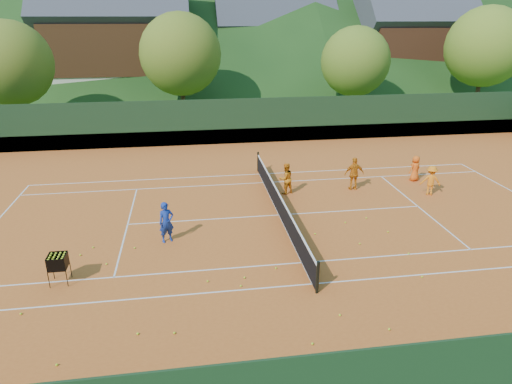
{
  "coord_description": "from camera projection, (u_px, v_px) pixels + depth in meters",
  "views": [
    {
      "loc": [
        -3.68,
        -17.69,
        8.14
      ],
      "look_at": [
        -1.02,
        0.0,
        1.15
      ],
      "focal_mm": 32.0,
      "sensor_mm": 36.0,
      "label": 1
    }
  ],
  "objects": [
    {
      "name": "tennis_ball_19",
      "position": [
        276.0,
        268.0,
        15.56
      ],
      "size": [
        0.07,
        0.07,
        0.07
      ],
      "primitive_type": "sphere",
      "color": "#B9E626",
      "rests_on": "clay_court"
    },
    {
      "name": "tennis_ball_2",
      "position": [
        80.0,
        255.0,
        16.41
      ],
      "size": [
        0.07,
        0.07,
        0.07
      ],
      "primitive_type": "sphere",
      "color": "#B9E626",
      "rests_on": "clay_court"
    },
    {
      "name": "tennis_ball_18",
      "position": [
        57.0,
        365.0,
        11.26
      ],
      "size": [
        0.07,
        0.07,
        0.07
      ],
      "primitive_type": "sphere",
      "color": "#B9E626",
      "rests_on": "clay_court"
    },
    {
      "name": "ground",
      "position": [
        279.0,
        215.0,
        19.76
      ],
      "size": [
        400.0,
        400.0,
        0.0
      ],
      "primitive_type": "plane",
      "color": "#294D18",
      "rests_on": "ground"
    },
    {
      "name": "tennis_ball_17",
      "position": [
        21.0,
        314.0,
        13.18
      ],
      "size": [
        0.07,
        0.07,
        0.07
      ],
      "primitive_type": "sphere",
      "color": "#B9E626",
      "rests_on": "clay_court"
    },
    {
      "name": "student_a",
      "position": [
        286.0,
        179.0,
        21.87
      ],
      "size": [
        0.89,
        0.8,
        1.52
      ],
      "primitive_type": "imported",
      "rotation": [
        0.0,
        0.0,
        3.5
      ],
      "color": "orange",
      "rests_on": "clay_court"
    },
    {
      "name": "ball_hopper",
      "position": [
        58.0,
        262.0,
        14.52
      ],
      "size": [
        0.57,
        0.57,
        1.0
      ],
      "color": "black",
      "rests_on": "clay_court"
    },
    {
      "name": "coach",
      "position": [
        166.0,
        222.0,
        17.19
      ],
      "size": [
        0.68,
        0.57,
        1.59
      ],
      "primitive_type": "imported",
      "rotation": [
        0.0,
        0.0,
        0.37
      ],
      "color": "navy",
      "rests_on": "clay_court"
    },
    {
      "name": "tree_c",
      "position": [
        355.0,
        62.0,
        37.0
      ],
      "size": [
        5.6,
        5.6,
        7.35
      ],
      "color": "#3F2919",
      "rests_on": "ground"
    },
    {
      "name": "tennis_ball_6",
      "position": [
        312.0,
        344.0,
        11.99
      ],
      "size": [
        0.07,
        0.07,
        0.07
      ],
      "primitive_type": "sphere",
      "color": "#B9E626",
      "rests_on": "clay_court"
    },
    {
      "name": "chalet_left",
      "position": [
        118.0,
        42.0,
        43.95
      ],
      "size": [
        13.8,
        9.93,
        12.92
      ],
      "color": "beige",
      "rests_on": "ground"
    },
    {
      "name": "tennis_ball_4",
      "position": [
        315.0,
        234.0,
        17.99
      ],
      "size": [
        0.07,
        0.07,
        0.07
      ],
      "primitive_type": "sphere",
      "color": "#B9E626",
      "rests_on": "clay_court"
    },
    {
      "name": "tennis_ball_8",
      "position": [
        389.0,
        329.0,
        12.54
      ],
      "size": [
        0.07,
        0.07,
        0.07
      ],
      "primitive_type": "sphere",
      "color": "#B9E626",
      "rests_on": "clay_court"
    },
    {
      "name": "tennis_ball_16",
      "position": [
        241.0,
        286.0,
        14.54
      ],
      "size": [
        0.07,
        0.07,
        0.07
      ],
      "primitive_type": "sphere",
      "color": "#B9E626",
      "rests_on": "clay_court"
    },
    {
      "name": "tree_b",
      "position": [
        181.0,
        54.0,
        35.74
      ],
      "size": [
        6.4,
        6.4,
        8.4
      ],
      "color": "#3C2618",
      "rests_on": "ground"
    },
    {
      "name": "tennis_ball_22",
      "position": [
        135.0,
        248.0,
        16.91
      ],
      "size": [
        0.07,
        0.07,
        0.07
      ],
      "primitive_type": "sphere",
      "color": "#B9E626",
      "rests_on": "clay_court"
    },
    {
      "name": "tennis_ball_1",
      "position": [
        106.0,
        264.0,
        15.81
      ],
      "size": [
        0.07,
        0.07,
        0.07
      ],
      "primitive_type": "sphere",
      "color": "#B9E626",
      "rests_on": "clay_court"
    },
    {
      "name": "perimeter_fence",
      "position": [
        280.0,
        188.0,
        19.3
      ],
      "size": [
        40.4,
        24.24,
        3.0
      ],
      "color": "black",
      "rests_on": "clay_court"
    },
    {
      "name": "student_c",
      "position": [
        415.0,
        168.0,
        23.6
      ],
      "size": [
        0.76,
        0.63,
        1.34
      ],
      "primitive_type": "imported",
      "rotation": [
        0.0,
        0.0,
        3.49
      ],
      "color": "orange",
      "rests_on": "clay_court"
    },
    {
      "name": "chalet_right",
      "position": [
        410.0,
        43.0,
        48.25
      ],
      "size": [
        11.5,
        8.82,
        11.91
      ],
      "color": "beige",
      "rests_on": "ground"
    },
    {
      "name": "tennis_ball_3",
      "position": [
        138.0,
        334.0,
        12.36
      ],
      "size": [
        0.07,
        0.07,
        0.07
      ],
      "primitive_type": "sphere",
      "color": "#B9E626",
      "rests_on": "clay_court"
    },
    {
      "name": "clay_court",
      "position": [
        279.0,
        215.0,
        19.76
      ],
      "size": [
        40.0,
        24.0,
        0.02
      ],
      "primitive_type": "cube",
      "color": "#BD571E",
      "rests_on": "ground"
    },
    {
      "name": "tennis_ball_14",
      "position": [
        340.0,
        315.0,
        13.13
      ],
      "size": [
        0.07,
        0.07,
        0.07
      ],
      "primitive_type": "sphere",
      "color": "#B9E626",
      "rests_on": "clay_court"
    },
    {
      "name": "tennis_net",
      "position": [
        279.0,
        204.0,
        19.57
      ],
      "size": [
        0.1,
        12.07,
        1.1
      ],
      "color": "black",
      "rests_on": "clay_court"
    },
    {
      "name": "tree_d",
      "position": [
        486.0,
        47.0,
        39.23
      ],
      "size": [
        6.8,
        6.8,
        8.93
      ],
      "color": "#402719",
      "rests_on": "ground"
    },
    {
      "name": "tree_a",
      "position": [
        10.0,
        64.0,
        32.35
      ],
      "size": [
        6.0,
        6.0,
        7.88
      ],
      "color": "#3C2518",
      "rests_on": "ground"
    },
    {
      "name": "court_lines",
      "position": [
        279.0,
        215.0,
        19.75
      ],
      "size": [
        23.83,
        11.03,
        0.0
      ],
      "color": "white",
      "rests_on": "clay_court"
    },
    {
      "name": "chalet_mid",
      "position": [
        273.0,
        45.0,
        50.09
      ],
      "size": [
        12.65,
        8.82,
        11.45
      ],
      "color": "beige",
      "rests_on": "ground"
    },
    {
      "name": "student_d",
      "position": [
        431.0,
        180.0,
        21.75
      ],
      "size": [
        1.05,
        0.8,
        1.44
      ],
      "primitive_type": "imported",
      "rotation": [
        0.0,
        0.0,
        2.82
      ],
      "color": "orange",
      "rests_on": "clay_court"
    },
    {
      "name": "tennis_ball_5",
      "position": [
        245.0,
        278.0,
        15.0
      ],
      "size": [
        0.07,
        0.07,
        0.07
      ],
      "primitive_type": "sphere",
      "color": "#B9E626",
      "rests_on": "clay_court"
    },
    {
      "name": "tennis_ball_7",
      "position": [
        417.0,
        361.0,
        11.38
      ],
      "size": [
        0.07,
        0.07,
        0.07
      ],
      "primitive_type": "sphere",
      "color": "#B9E626",
      "rests_on": "clay_court"
    },
    {
      "name": "tennis_ball_20",
      "position": [
        388.0,
        232.0,
        18.15
      ],
      "size": [
        0.07,
        0.07,
        0.07
      ],
      "primitive_type": "sphere",
      "color": "#B9E626",
      "rests_on": "clay_court"
    },
    {
      "name": "tennis_ball_21",
      "position": [
        409.0,
        253.0,
        16.51
      ],
      "size": [
        0.07,
        0.07,
        0.07
      ],
      "primitive_type": "sphere",
      "color": "#B9E626",
      "rests_on": "clay_court"
    },
    {
      "name": "tennis_ball_11",
      "position": [
        366.0,
        218.0,
        19.38
      ],
      "size": [
        0.07,
        0.07,
        0.07
      ],
      "primitive_type": "sphere",
      "color": "#B9E626",
      "rests_on": "clay_court"
    },
    {
      "name": "tennis_ball_13",
      "position": [
        208.0,
        281.0,
        14.79
      ],
      "size": [
        0.07,
        0.07,
        0.07
      ],
      "primitive_type": "sphere",
      "color": "#B9E626",
      "rests_on": "clay_court"
    },
    {
      "name": "tennis_ball_15",
      "position": [
        93.0,
        247.0,
        16.94
      ],
      "size": [
        0.07,
        0.07,
        0.07
      ],
      "primitive_type": "sphere",
      "color": "#B9E626",
      "rests_on": "clay_court"
    },
    {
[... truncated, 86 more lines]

